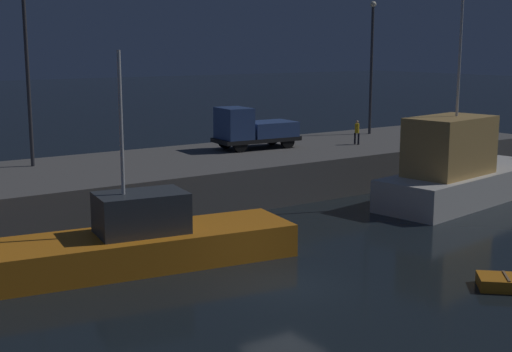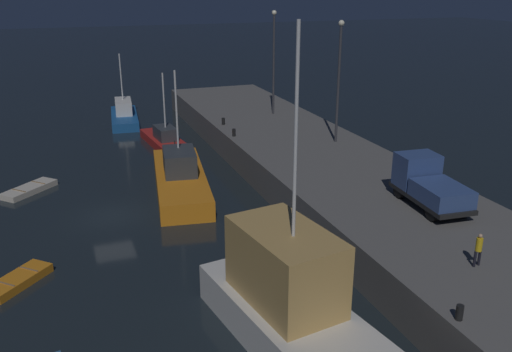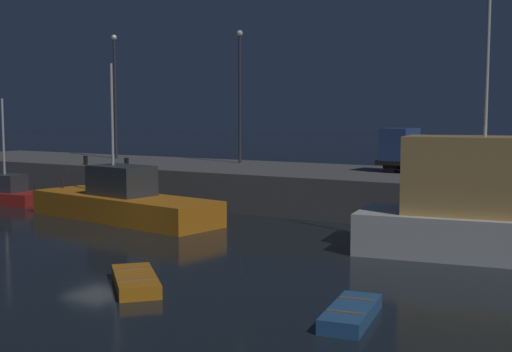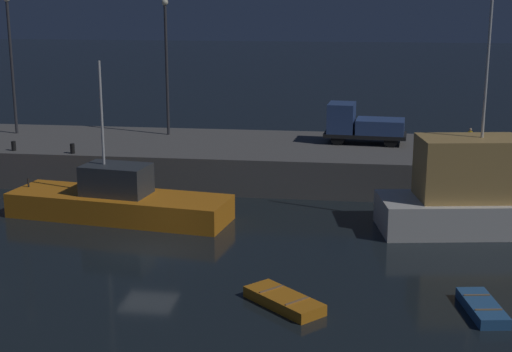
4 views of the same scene
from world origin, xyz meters
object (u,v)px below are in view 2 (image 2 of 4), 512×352
dinghy_orange_near (18,280)px  dinghy_red_small (29,189)px  fishing_boat_black (124,115)px  lamp_post_east (339,74)px  bollard_west (223,121)px  fishing_boat_blue (180,178)px  fishing_boat_white (164,138)px  bollard_central (460,313)px  fishing_trawler_red (302,315)px  dockworker (479,248)px  bollard_east (234,133)px  utility_truck (428,184)px  lamp_post_west (274,56)px

dinghy_orange_near → dinghy_red_small: dinghy_orange_near is taller
fishing_boat_black → lamp_post_east: (21.34, 13.56, 6.72)m
fishing_boat_black → dinghy_red_small: 20.50m
dinghy_red_small → lamp_post_east: (2.95, 22.61, 7.32)m
dinghy_orange_near → lamp_post_east: lamp_post_east is taller
fishing_boat_black → bollard_west: fishing_boat_black is taller
fishing_boat_blue → fishing_boat_white: 11.74m
fishing_boat_white → bollard_west: bearing=56.4°
fishing_boat_blue → dinghy_red_small: bearing=-108.2°
lamp_post_east → bollard_central: size_ratio=15.26×
fishing_trawler_red → dinghy_red_small: 25.14m
dinghy_orange_near → dockworker: bearing=63.8°
bollard_east → dinghy_red_small: bearing=-85.3°
dinghy_red_small → dockworker: 29.76m
utility_truck → fishing_boat_blue: bearing=-138.9°
utility_truck → dockworker: (6.59, -2.28, -0.34)m
bollard_east → fishing_boat_white: bearing=-148.1°
dinghy_red_small → fishing_boat_white: bearing=126.5°
dinghy_red_small → lamp_post_west: lamp_post_west is taller
fishing_boat_blue → bollard_east: bearing=130.0°
lamp_post_west → bollard_east: size_ratio=15.43×
dinghy_red_small → lamp_post_east: 23.94m
fishing_trawler_red → utility_truck: 12.69m
fishing_boat_blue → fishing_boat_black: bearing=-177.1°
dinghy_red_small → utility_truck: 26.90m
fishing_trawler_red → dinghy_red_small: (-22.74, -10.61, -1.51)m
fishing_boat_black → dinghy_orange_near: bearing=-16.4°
fishing_trawler_red → lamp_post_west: 32.90m
fishing_boat_blue → dockworker: fishing_boat_blue is taller
fishing_boat_white → bollard_east: size_ratio=12.33×
dinghy_red_small → lamp_post_east: size_ratio=0.42×
fishing_boat_black → lamp_post_east: size_ratio=0.97×
dinghy_orange_near → bollard_west: 24.69m
bollard_east → fishing_boat_black: bearing=-158.9°
fishing_boat_black → dockworker: (41.10, 9.96, 2.33)m
fishing_boat_blue → lamp_post_east: bearing=91.8°
fishing_boat_black → dinghy_red_small: bearing=-26.2°
fishing_boat_blue → utility_truck: fishing_boat_blue is taller
fishing_trawler_red → bollard_central: size_ratio=21.95×
fishing_boat_white → lamp_post_east: 17.42m
utility_truck → bollard_east: size_ratio=8.90×
bollard_central → bollard_east: bollard_east is taller
utility_truck → dockworker: utility_truck is taller
bollard_west → bollard_central: size_ratio=0.99×
dockworker → bollard_east: (-24.01, -3.35, -0.58)m
fishing_trawler_red → dinghy_red_small: fishing_trawler_red is taller
dinghy_orange_near → bollard_east: size_ratio=5.58×
fishing_trawler_red → dinghy_orange_near: fishing_trawler_red is taller
dinghy_orange_near → lamp_post_west: bearing=133.7°
fishing_boat_white → utility_truck: 26.59m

